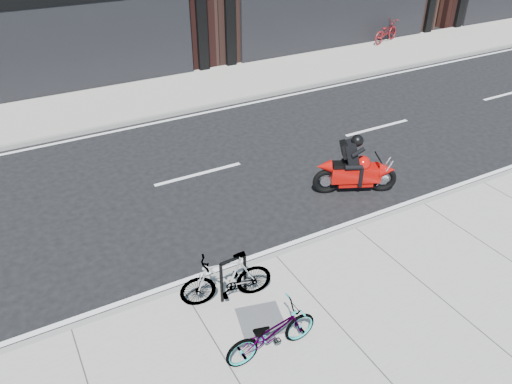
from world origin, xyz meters
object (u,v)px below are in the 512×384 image
bicycle_far (386,31)px  utility_grate (261,320)px  bicycle_rear (226,278)px  bike_rack (233,275)px  motorcycle (359,169)px  bicycle_front (271,333)px

bicycle_far → utility_grate: size_ratio=2.46×
bicycle_rear → bicycle_far: size_ratio=0.90×
bicycle_far → bike_rack: bearing=110.8°
bicycle_rear → bicycle_far: (13.75, 11.60, -0.01)m
bicycle_rear → motorcycle: (4.50, 1.95, 0.00)m
bicycle_far → utility_grate: bicycle_far is taller
bicycle_rear → utility_grate: bearing=33.1°
bike_rack → bicycle_rear: bicycle_rear is taller
bike_rack → motorcycle: (4.36, 1.95, -0.02)m
motorcycle → utility_grate: motorcycle is taller
bicycle_front → utility_grate: size_ratio=2.13×
bicycle_rear → bicycle_front: bearing=16.5°
bike_rack → utility_grate: bearing=-79.0°
motorcycle → utility_grate: (-4.21, -2.70, -0.49)m
bicycle_front → bicycle_rear: bicycle_rear is taller
bike_rack → bicycle_front: size_ratio=0.55×
bicycle_front → bicycle_far: (13.64, 12.99, 0.07)m
motorcycle → bike_rack: bearing=-131.0°
bicycle_rear → utility_grate: size_ratio=2.20×
bike_rack → utility_grate: bike_rack is taller
bike_rack → bicycle_far: 17.88m
motorcycle → bicycle_far: (9.25, 9.65, -0.01)m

